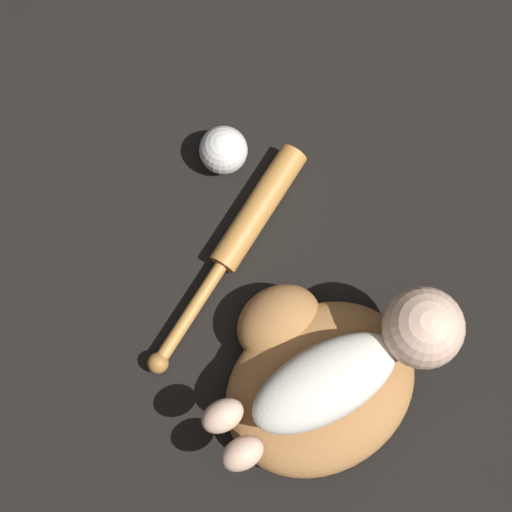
{
  "coord_description": "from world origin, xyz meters",
  "views": [
    {
      "loc": [
        -0.15,
        0.01,
        1.34
      ],
      "look_at": [
        0.03,
        0.25,
        0.07
      ],
      "focal_mm": 60.0,
      "sensor_mm": 36.0,
      "label": 1
    }
  ],
  "objects_px": {
    "baseball_bat": "(244,231)",
    "baseball": "(223,150)",
    "baseball_glove": "(313,377)",
    "baby_figure": "(361,363)"
  },
  "relations": [
    {
      "from": "baseball_glove",
      "to": "baseball_bat",
      "type": "xyz_separation_m",
      "value": [
        0.05,
        0.25,
        -0.03
      ]
    },
    {
      "from": "baseball_bat",
      "to": "baseball",
      "type": "relative_size",
      "value": 5.06
    },
    {
      "from": "baby_figure",
      "to": "baseball_bat",
      "type": "distance_m",
      "value": 0.3
    },
    {
      "from": "baseball_glove",
      "to": "baseball",
      "type": "height_order",
      "value": "baseball_glove"
    },
    {
      "from": "baby_figure",
      "to": "baseball",
      "type": "height_order",
      "value": "baby_figure"
    },
    {
      "from": "baseball_glove",
      "to": "baseball",
      "type": "distance_m",
      "value": 0.39
    },
    {
      "from": "baseball_glove",
      "to": "baseball",
      "type": "relative_size",
      "value": 3.91
    },
    {
      "from": "baseball_bat",
      "to": "baseball_glove",
      "type": "bearing_deg",
      "value": -101.1
    },
    {
      "from": "baseball_bat",
      "to": "baseball",
      "type": "height_order",
      "value": "baseball"
    },
    {
      "from": "baby_figure",
      "to": "baseball",
      "type": "xyz_separation_m",
      "value": [
        0.04,
        0.41,
        -0.1
      ]
    }
  ]
}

